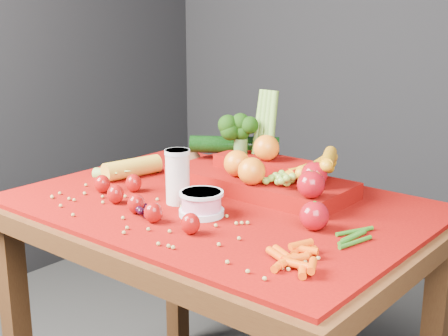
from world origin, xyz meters
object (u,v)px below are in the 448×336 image
Objects in this scene: milk_glass at (178,175)px; produce_mound at (265,170)px; yogurt_bowl at (201,203)px; table at (219,240)px.

produce_mound is at bearing 64.88° from milk_glass.
table is at bearing 107.26° from yogurt_bowl.
produce_mound is (0.03, 0.16, 0.17)m from table.
produce_mound reaches higher than yogurt_bowl.
milk_glass is 0.12m from yogurt_bowl.
milk_glass is 1.28× the size of yogurt_bowl.
produce_mound reaches higher than milk_glass.
table is 0.21m from milk_glass.
milk_glass is 0.24× the size of produce_mound.
table is 9.90× the size of yogurt_bowl.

